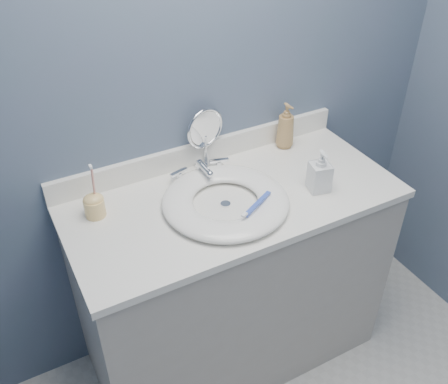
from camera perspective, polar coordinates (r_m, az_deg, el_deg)
back_wall at (r=1.86m, az=-2.99°, el=11.96°), size 2.20×0.02×2.40m
vanity_cabinet at (r=2.11m, az=0.97°, el=-10.46°), size 1.20×0.55×0.85m
countertop at (r=1.82m, az=1.11°, el=-0.91°), size 1.22×0.57×0.03m
backsplash at (r=1.98m, az=-2.59°, el=4.55°), size 1.22×0.02×0.09m
basin at (r=1.76m, az=0.18°, el=-1.02°), size 0.45×0.45×0.04m
drain at (r=1.76m, az=0.18°, el=-1.41°), size 0.04×0.04×0.01m
faucet at (r=1.89m, az=-2.65°, el=2.38°), size 0.25×0.13×0.07m
makeup_mirror at (r=1.91m, az=-2.16°, el=6.54°), size 0.16×0.09×0.24m
soap_bottle_amber at (r=2.07m, az=7.07°, el=7.52°), size 0.08×0.08×0.19m
soap_bottle_clear at (r=1.83m, az=10.94°, el=2.38°), size 0.09×0.09×0.16m
toothbrush_holder at (r=1.75m, az=-14.62°, el=-1.38°), size 0.07×0.07×0.20m
toothbrush_lying at (r=1.70m, az=3.74°, el=-1.47°), size 0.16×0.09×0.02m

